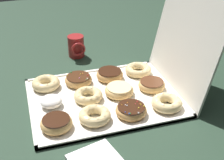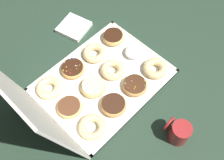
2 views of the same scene
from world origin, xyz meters
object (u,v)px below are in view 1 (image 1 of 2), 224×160
Objects in this scene: chocolate_frosted_donut_2 at (56,123)px; chocolate_frosted_donut_10 at (151,84)px; sprinkle_donut_8 at (131,110)px; donut_box at (103,98)px; glazed_ring_donut_7 at (119,90)px; coffee_mug at (76,46)px; cruller_donut_0 at (46,83)px; cruller_donut_11 at (167,103)px; cruller_donut_5 at (95,115)px; sprinkle_donut_3 at (78,80)px; cruller_donut_9 at (138,70)px; cruller_donut_4 at (88,96)px; chocolate_frosted_donut_6 at (110,74)px; powdered_filled_donut_1 at (51,101)px.

chocolate_frosted_donut_2 is 1.00× the size of chocolate_frosted_donut_10.
chocolate_frosted_donut_10 is at bearing 135.54° from sprinkle_donut_8.
chocolate_frosted_donut_2 is (0.14, -0.20, 0.02)m from donut_box.
glazed_ring_donut_7 is 1.10× the size of coffee_mug.
cruller_donut_0 is 1.10× the size of coffee_mug.
cruller_donut_5 is at bearing -91.15° from cruller_donut_11.
cruller_donut_5 is (0.26, 0.00, 0.00)m from sprinkle_donut_3.
cruller_donut_9 is at bearing 124.26° from donut_box.
cruller_donut_5 is at bearing -4.95° from coffee_mug.
coffee_mug reaches higher than glazed_ring_donut_7.
cruller_donut_0 is at bearing -116.68° from glazed_ring_donut_7.
cruller_donut_4 is at bearing -88.15° from glazed_ring_donut_7.
chocolate_frosted_donut_2 is 0.38m from chocolate_frosted_donut_6.
sprinkle_donut_8 is at bearing -44.46° from chocolate_frosted_donut_10.
donut_box is 0.25m from chocolate_frosted_donut_2.
glazed_ring_donut_7 is at bearing -134.35° from cruller_donut_11.
sprinkle_donut_3 is 0.19m from glazed_ring_donut_7.
donut_box is at bearing -88.63° from chocolate_frosted_donut_10.
sprinkle_donut_8 is at bearing -26.17° from cruller_donut_9.
cruller_donut_5 is 1.01× the size of sprinkle_donut_8.
cruller_donut_4 is (0.00, -0.06, 0.02)m from donut_box.
cruller_donut_0 is at bearing -179.58° from chocolate_frosted_donut_2.
coffee_mug is (-0.41, 0.04, 0.03)m from cruller_donut_4.
coffee_mug reaches higher than chocolate_frosted_donut_2.
sprinkle_donut_3 is 0.13m from cruller_donut_4.
cruller_donut_9 is at bearing -178.53° from cruller_donut_11.
chocolate_frosted_donut_2 reaches higher than cruller_donut_4.
chocolate_frosted_donut_6 is 1.01× the size of sprinkle_donut_8.
glazed_ring_donut_7 is 0.99× the size of cruller_donut_9.
cruller_donut_9 is at bearing 123.85° from chocolate_frosted_donut_2.
cruller_donut_11 is at bearing 27.84° from chocolate_frosted_donut_6.
coffee_mug reaches higher than cruller_donut_5.
cruller_donut_0 is 1.05× the size of chocolate_frosted_donut_2.
cruller_donut_0 reaches higher than donut_box.
sprinkle_donut_8 is at bearing 24.92° from donut_box.
coffee_mug is at bearing -167.88° from glazed_ring_donut_7.
chocolate_frosted_donut_10 is at bearing 29.44° from coffee_mug.
cruller_donut_0 and sprinkle_donut_8 have the same top height.
sprinkle_donut_3 is at bearing -151.13° from donut_box.
cruller_donut_9 is (-0.27, 0.13, -0.00)m from sprinkle_donut_8.
cruller_donut_9 is at bearing 118.01° from cruller_donut_4.
cruller_donut_0 is at bearing -123.63° from cruller_donut_11.
sprinkle_donut_3 is at bearing -153.13° from sprinkle_donut_8.
cruller_donut_5 is at bearing 91.53° from chocolate_frosted_donut_2.
sprinkle_donut_8 reaches higher than chocolate_frosted_donut_2.
sprinkle_donut_8 reaches higher than cruller_donut_9.
donut_box is 5.48× the size of coffee_mug.
cruller_donut_0 is 1.41× the size of powdered_filled_donut_1.
sprinkle_donut_3 reaches higher than chocolate_frosted_donut_2.
cruller_donut_9 is (-0.01, 0.27, -0.00)m from sprinkle_donut_3.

